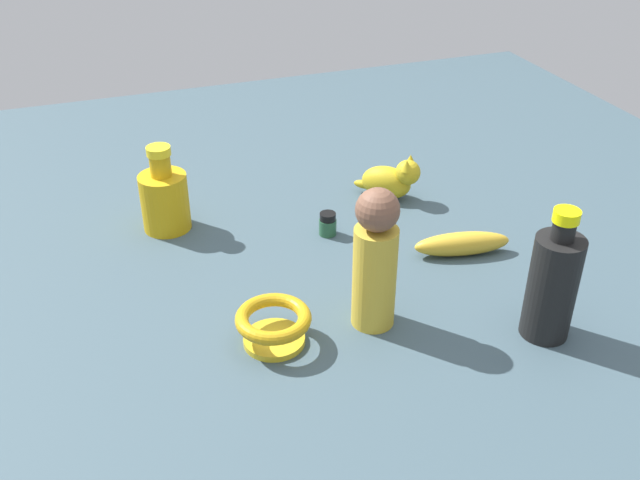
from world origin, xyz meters
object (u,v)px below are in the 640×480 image
object	(u,v)px
bottle_short	(165,198)
banana	(462,244)
nail_polish_jar	(328,224)
bowl	(274,324)
bottle_tall	(553,284)
person_figure_adult	(375,260)
cat_figurine	(391,179)

from	to	relation	value
bottle_short	banana	bearing A→B (deg)	-119.47
nail_polish_jar	bottle_short	bearing A→B (deg)	65.74
bowl	banana	world-z (taller)	bowl
bottle_tall	bottle_short	size ratio (longest dim) A/B	1.28
person_figure_adult	bottle_short	size ratio (longest dim) A/B	1.39
bowl	person_figure_adult	size ratio (longest dim) A/B	0.49
banana	cat_figurine	xyz separation A→B (m)	(0.23, 0.03, 0.02)
bottle_tall	bottle_short	xyz separation A→B (m)	(0.50, 0.48, -0.03)
person_figure_adult	nail_polish_jar	bearing A→B (deg)	-5.32
nail_polish_jar	person_figure_adult	bearing A→B (deg)	174.68
banana	cat_figurine	bearing A→B (deg)	108.69
bowl	cat_figurine	world-z (taller)	cat_figurine
bottle_tall	bottle_short	distance (m)	0.70
bottle_tall	cat_figurine	size ratio (longest dim) A/B	1.84
cat_figurine	bottle_short	xyz separation A→B (m)	(0.03, 0.44, 0.02)
bowl	person_figure_adult	distance (m)	0.18
nail_polish_jar	bottle_tall	bearing A→B (deg)	-151.37
person_figure_adult	banana	bearing A→B (deg)	-60.92
banana	nail_polish_jar	distance (m)	0.25
bottle_tall	nail_polish_jar	size ratio (longest dim) A/B	4.81
nail_polish_jar	bottle_short	distance (m)	0.30
bowl	nail_polish_jar	xyz separation A→B (m)	(0.27, -0.18, -0.01)
bowl	bottle_short	world-z (taller)	bottle_short
banana	cat_figurine	size ratio (longest dim) A/B	1.50
nail_polish_jar	cat_figurine	bearing A→B (deg)	-61.80
bottle_tall	person_figure_adult	bearing A→B (deg)	64.35
nail_polish_jar	cat_figurine	size ratio (longest dim) A/B	0.38
banana	bottle_tall	size ratio (longest dim) A/B	0.81
banana	bowl	bearing A→B (deg)	-151.09
bottle_short	bottle_tall	bearing A→B (deg)	-136.26
person_figure_adult	bottle_tall	world-z (taller)	person_figure_adult
bowl	person_figure_adult	world-z (taller)	person_figure_adult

